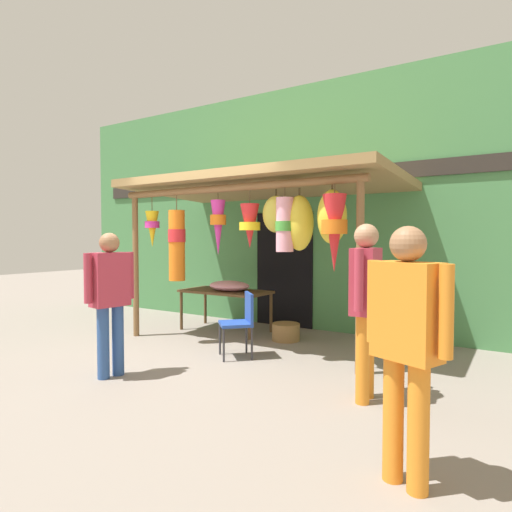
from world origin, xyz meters
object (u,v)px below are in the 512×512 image
Objects in this scene: customer_foreground at (110,292)px; shopper_by_bananas at (366,296)px; display_table at (225,294)px; flower_heap_on_table at (230,286)px; folding_chair at (241,319)px; vendor_in_orange at (407,334)px; wicker_basket_by_table at (286,332)px.

shopper_by_bananas is at bearing 17.50° from customer_foreground.
display_table is 3.52m from shopper_by_bananas.
customer_foreground is (0.25, -2.61, 0.18)m from flower_heap_on_table.
customer_foreground reaches higher than folding_chair.
flower_heap_on_table is (0.11, -0.03, 0.15)m from display_table.
customer_foreground is at bearing -84.52° from flower_heap_on_table.
display_table is 4.81m from vendor_in_orange.
folding_chair is (1.13, -1.19, -0.11)m from display_table.
shopper_by_bananas is (2.88, -1.78, 0.23)m from flower_heap_on_table.
wicker_basket_by_table is at bearing -3.23° from display_table.
display_table is at bearing 148.76° from shopper_by_bananas.
wicker_basket_by_table is 0.26× the size of customer_foreground.
customer_foreground is 2.76m from shopper_by_bananas.
flower_heap_on_table reaches higher than display_table.
folding_chair reaches higher than wicker_basket_by_table.
customer_foreground is (-0.82, -2.58, 0.82)m from wicker_basket_by_table.
wicker_basket_by_table is at bearing 129.44° from vendor_in_orange.
wicker_basket_by_table is (0.05, 1.12, -0.37)m from folding_chair.
customer_foreground reaches higher than display_table.
vendor_in_orange is 3.34m from customer_foreground.
vendor_in_orange is at bearing -7.71° from customer_foreground.
vendor_in_orange is 1.01× the size of customer_foreground.
wicker_basket_by_table is 0.25× the size of shopper_by_bananas.
folding_chair is 1.19m from wicker_basket_by_table.
folding_chair is at bearing -48.57° from flower_heap_on_table.
folding_chair is 1.99× the size of wicker_basket_by_table.
folding_chair reaches higher than display_table.
wicker_basket_by_table is 4.01m from vendor_in_orange.
flower_heap_on_table is 0.45× the size of customer_foreground.
wicker_basket_by_table is at bearing 135.95° from shopper_by_bananas.
display_table is 2.69m from customer_foreground.
customer_foreground is at bearing -162.50° from shopper_by_bananas.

